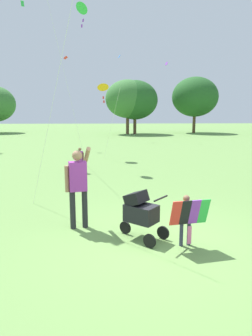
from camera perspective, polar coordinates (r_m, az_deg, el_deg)
name	(u,v)px	position (r m, az deg, el deg)	size (l,w,h in m)	color
ground_plane	(157,243)	(6.40, 5.85, -13.82)	(120.00, 120.00, 0.00)	#668E47
treeline_distant	(115,100)	(36.27, -2.07, 12.58)	(47.70, 8.06, 6.70)	brown
child_with_butterfly_kite	(187,215)	(6.10, 11.33, -8.74)	(0.78, 0.42, 1.04)	#33384C
person_adult_flyer	(78,182)	(6.88, -9.02, -2.60)	(0.59, 0.63, 1.87)	#232328
stroller	(140,211)	(6.36, 2.73, -8.03)	(1.02, 0.93, 1.03)	black
kite_orange_delta	(81,11)	(15.73, -8.37, 27.20)	(1.46, 3.38, 7.53)	green
kite_green_novelty	(103,88)	(17.19, -4.32, 14.78)	(1.23, 3.03, 4.14)	#F4A319
distant_kites_cluster	(70,52)	(26.11, -10.46, 20.70)	(20.08, 6.69, 2.58)	green
person_sitting_far	(80,158)	(13.31, -8.63, 1.89)	(0.34, 0.19, 1.09)	#4C4C51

